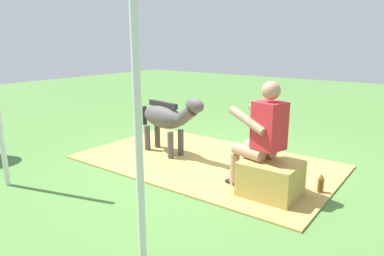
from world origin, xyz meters
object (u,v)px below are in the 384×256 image
hay_bale (271,179)px  tent_pole_left (137,109)px  pony_standing (167,118)px  soda_bottle (321,184)px  person_seated (261,134)px

hay_bale → tent_pole_left: tent_pole_left is taller
pony_standing → soda_bottle: bearing=179.0°
pony_standing → tent_pole_left: size_ratio=0.54×
soda_bottle → tent_pole_left: size_ratio=0.10×
tent_pole_left → hay_bale: bearing=-98.9°
person_seated → soda_bottle: size_ratio=5.21×
person_seated → pony_standing: bearing=-13.2°
soda_bottle → person_seated: bearing=31.6°
hay_bale → person_seated: (0.16, -0.03, 0.49)m
person_seated → tent_pole_left: size_ratio=0.52×
person_seated → pony_standing: 1.77m
hay_bale → tent_pole_left: 2.04m
person_seated → pony_standing: size_ratio=0.96×
soda_bottle → tent_pole_left: 2.51m
pony_standing → soda_bottle: pony_standing is taller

